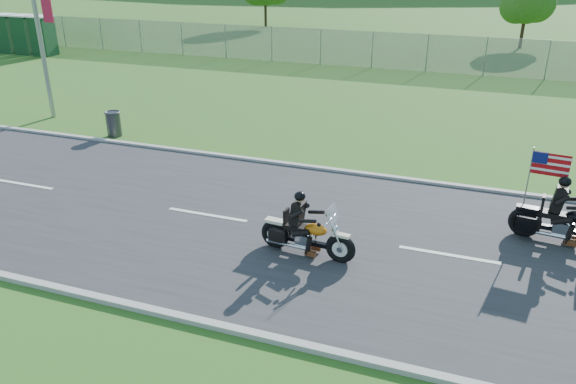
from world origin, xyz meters
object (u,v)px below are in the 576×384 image
(porta_toilet_c, at_px, (8,34))
(trash_can, at_px, (114,124))
(motorcycle_follow, at_px, (566,222))
(porta_toilet_a, at_px, (44,37))
(porta_toilet_b, at_px, (26,35))
(motorcycle_lead, at_px, (306,236))

(porta_toilet_c, relative_size, trash_can, 2.60)
(trash_can, bearing_deg, motorcycle_follow, -12.73)
(motorcycle_follow, bearing_deg, porta_toilet_a, 158.16)
(porta_toilet_b, relative_size, trash_can, 2.60)
(porta_toilet_a, bearing_deg, motorcycle_follow, -28.68)
(porta_toilet_a, bearing_deg, motorcycle_lead, -38.09)
(porta_toilet_a, bearing_deg, porta_toilet_c, 180.00)
(porta_toilet_c, height_order, motorcycle_follow, porta_toilet_c)
(motorcycle_lead, bearing_deg, motorcycle_follow, 29.31)
(porta_toilet_a, height_order, motorcycle_follow, porta_toilet_a)
(porta_toilet_a, relative_size, porta_toilet_c, 1.00)
(porta_toilet_b, xyz_separation_m, porta_toilet_c, (-1.40, 0.00, 0.00))
(motorcycle_lead, xyz_separation_m, trash_can, (-9.15, 5.76, -0.04))
(porta_toilet_b, xyz_separation_m, motorcycle_follow, (29.81, -15.54, -0.58))
(porta_toilet_b, distance_m, motorcycle_follow, 33.62)
(porta_toilet_b, distance_m, motorcycle_lead, 30.30)
(porta_toilet_b, height_order, motorcycle_lead, porta_toilet_b)
(motorcycle_lead, bearing_deg, porta_toilet_b, 148.58)
(motorcycle_follow, bearing_deg, porta_toilet_c, 160.37)
(porta_toilet_c, relative_size, motorcycle_follow, 0.93)
(motorcycle_follow, relative_size, trash_can, 2.80)
(porta_toilet_c, distance_m, motorcycle_lead, 31.43)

